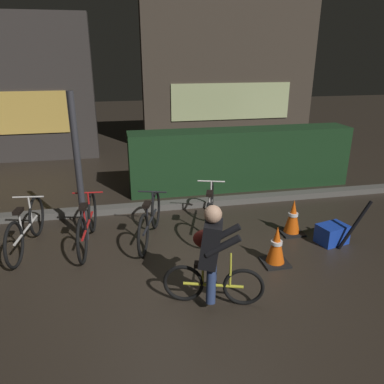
{
  "coord_description": "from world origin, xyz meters",
  "views": [
    {
      "loc": [
        -0.84,
        -4.37,
        2.78
      ],
      "look_at": [
        0.2,
        0.6,
        0.9
      ],
      "focal_mm": 34.98,
      "sensor_mm": 36.0,
      "label": 1
    }
  ],
  "objects_px": {
    "parked_bike_right_mid": "(210,211)",
    "traffic_cone_far": "(293,217)",
    "cyclist": "(212,255)",
    "closed_umbrella": "(355,225)",
    "parked_bike_center_left": "(88,224)",
    "parked_bike_center_right": "(150,221)",
    "street_post": "(78,170)",
    "parked_bike_left_mid": "(26,228)",
    "traffic_cone_near": "(276,246)",
    "blue_crate": "(332,234)"
  },
  "relations": [
    {
      "from": "parked_bike_left_mid",
      "to": "blue_crate",
      "type": "relative_size",
      "value": 3.69
    },
    {
      "from": "parked_bike_left_mid",
      "to": "parked_bike_right_mid",
      "type": "bearing_deg",
      "value": -81.3
    },
    {
      "from": "closed_umbrella",
      "to": "cyclist",
      "type": "bearing_deg",
      "value": -147.21
    },
    {
      "from": "traffic_cone_near",
      "to": "cyclist",
      "type": "distance_m",
      "value": 1.33
    },
    {
      "from": "closed_umbrella",
      "to": "parked_bike_left_mid",
      "type": "bearing_deg",
      "value": -177.43
    },
    {
      "from": "street_post",
      "to": "traffic_cone_far",
      "type": "height_order",
      "value": "street_post"
    },
    {
      "from": "parked_bike_left_mid",
      "to": "closed_umbrella",
      "type": "relative_size",
      "value": 1.91
    },
    {
      "from": "traffic_cone_near",
      "to": "blue_crate",
      "type": "xyz_separation_m",
      "value": [
        1.11,
        0.4,
        -0.12
      ]
    },
    {
      "from": "parked_bike_left_mid",
      "to": "parked_bike_center_right",
      "type": "distance_m",
      "value": 1.83
    },
    {
      "from": "parked_bike_right_mid",
      "to": "cyclist",
      "type": "height_order",
      "value": "cyclist"
    },
    {
      "from": "street_post",
      "to": "closed_umbrella",
      "type": "distance_m",
      "value": 4.19
    },
    {
      "from": "traffic_cone_far",
      "to": "cyclist",
      "type": "height_order",
      "value": "cyclist"
    },
    {
      "from": "street_post",
      "to": "parked_bike_center_left",
      "type": "xyz_separation_m",
      "value": [
        0.07,
        -0.2,
        -0.8
      ]
    },
    {
      "from": "parked_bike_right_mid",
      "to": "traffic_cone_far",
      "type": "height_order",
      "value": "parked_bike_right_mid"
    },
    {
      "from": "street_post",
      "to": "parked_bike_left_mid",
      "type": "xyz_separation_m",
      "value": [
        -0.82,
        -0.15,
        -0.81
      ]
    },
    {
      "from": "cyclist",
      "to": "parked_bike_left_mid",
      "type": "bearing_deg",
      "value": 160.86
    },
    {
      "from": "blue_crate",
      "to": "parked_bike_center_left",
      "type": "bearing_deg",
      "value": 169.32
    },
    {
      "from": "parked_bike_left_mid",
      "to": "parked_bike_right_mid",
      "type": "relative_size",
      "value": 1.0
    },
    {
      "from": "parked_bike_left_mid",
      "to": "parked_bike_center_left",
      "type": "xyz_separation_m",
      "value": [
        0.89,
        -0.05,
        0.01
      ]
    },
    {
      "from": "parked_bike_center_right",
      "to": "traffic_cone_far",
      "type": "bearing_deg",
      "value": -78.47
    },
    {
      "from": "parked_bike_center_left",
      "to": "closed_umbrella",
      "type": "relative_size",
      "value": 1.96
    },
    {
      "from": "cyclist",
      "to": "parked_bike_center_left",
      "type": "bearing_deg",
      "value": 148.42
    },
    {
      "from": "parked_bike_center_left",
      "to": "traffic_cone_far",
      "type": "distance_m",
      "value": 3.25
    },
    {
      "from": "closed_umbrella",
      "to": "parked_bike_center_left",
      "type": "bearing_deg",
      "value": -179.3
    },
    {
      "from": "street_post",
      "to": "closed_umbrella",
      "type": "xyz_separation_m",
      "value": [
        3.96,
        -1.15,
        -0.75
      ]
    },
    {
      "from": "parked_bike_center_right",
      "to": "traffic_cone_near",
      "type": "height_order",
      "value": "parked_bike_center_right"
    },
    {
      "from": "parked_bike_center_right",
      "to": "parked_bike_right_mid",
      "type": "bearing_deg",
      "value": -64.05
    },
    {
      "from": "parked_bike_center_left",
      "to": "closed_umbrella",
      "type": "xyz_separation_m",
      "value": [
        3.89,
        -0.95,
        0.05
      ]
    },
    {
      "from": "parked_bike_left_mid",
      "to": "street_post",
      "type": "bearing_deg",
      "value": -72.45
    },
    {
      "from": "parked_bike_center_left",
      "to": "parked_bike_right_mid",
      "type": "relative_size",
      "value": 1.02
    },
    {
      "from": "street_post",
      "to": "closed_umbrella",
      "type": "height_order",
      "value": "street_post"
    },
    {
      "from": "parked_bike_right_mid",
      "to": "cyclist",
      "type": "xyz_separation_m",
      "value": [
        -0.46,
        -1.87,
        0.27
      ]
    },
    {
      "from": "blue_crate",
      "to": "cyclist",
      "type": "xyz_separation_m",
      "value": [
        -2.22,
        -1.05,
        0.48
      ]
    },
    {
      "from": "cyclist",
      "to": "closed_umbrella",
      "type": "height_order",
      "value": "cyclist"
    },
    {
      "from": "parked_bike_center_right",
      "to": "closed_umbrella",
      "type": "relative_size",
      "value": 1.79
    },
    {
      "from": "parked_bike_left_mid",
      "to": "closed_umbrella",
      "type": "bearing_deg",
      "value": -94.52
    },
    {
      "from": "cyclist",
      "to": "closed_umbrella",
      "type": "distance_m",
      "value": 2.54
    },
    {
      "from": "parked_bike_center_left",
      "to": "traffic_cone_far",
      "type": "relative_size",
      "value": 2.83
    },
    {
      "from": "parked_bike_center_left",
      "to": "blue_crate",
      "type": "bearing_deg",
      "value": -95.16
    },
    {
      "from": "parked_bike_center_right",
      "to": "traffic_cone_near",
      "type": "xyz_separation_m",
      "value": [
        1.65,
        -1.07,
        -0.06
      ]
    },
    {
      "from": "traffic_cone_far",
      "to": "parked_bike_center_left",
      "type": "bearing_deg",
      "value": 175.29
    },
    {
      "from": "parked_bike_left_mid",
      "to": "parked_bike_center_left",
      "type": "height_order",
      "value": "parked_bike_center_left"
    },
    {
      "from": "parked_bike_center_right",
      "to": "cyclist",
      "type": "bearing_deg",
      "value": -144.98
    },
    {
      "from": "blue_crate",
      "to": "cyclist",
      "type": "height_order",
      "value": "cyclist"
    },
    {
      "from": "street_post",
      "to": "traffic_cone_far",
      "type": "xyz_separation_m",
      "value": [
        3.31,
        -0.47,
        -0.87
      ]
    },
    {
      "from": "blue_crate",
      "to": "parked_bike_left_mid",
      "type": "bearing_deg",
      "value": 170.7
    },
    {
      "from": "parked_bike_left_mid",
      "to": "parked_bike_center_right",
      "type": "height_order",
      "value": "parked_bike_left_mid"
    },
    {
      "from": "traffic_cone_near",
      "to": "closed_umbrella",
      "type": "height_order",
      "value": "closed_umbrella"
    },
    {
      "from": "parked_bike_right_mid",
      "to": "blue_crate",
      "type": "distance_m",
      "value": 1.95
    },
    {
      "from": "traffic_cone_far",
      "to": "cyclist",
      "type": "relative_size",
      "value": 0.47
    }
  ]
}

